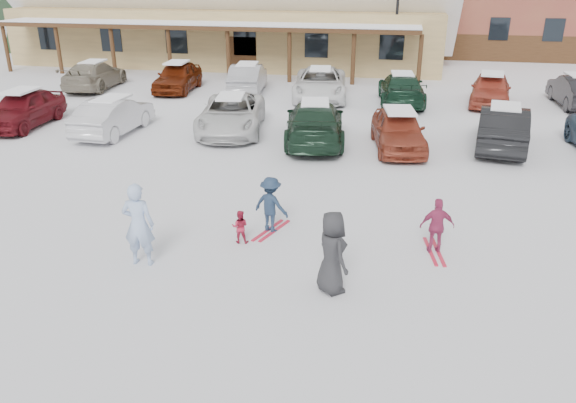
% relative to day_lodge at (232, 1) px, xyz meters
% --- Properties ---
extents(ground, '(160.00, 160.00, 0.00)m').
position_rel_day_lodge_xyz_m(ground, '(9.00, -27.96, -3.94)').
color(ground, white).
rests_on(ground, ground).
extents(day_lodge, '(29.12, 12.50, 10.38)m').
position_rel_day_lodge_xyz_m(day_lodge, '(0.00, 0.00, 0.00)').
color(day_lodge, tan).
rests_on(day_lodge, ground).
extents(lamp_post, '(0.50, 0.25, 6.76)m').
position_rel_day_lodge_xyz_m(lamp_post, '(11.17, -4.64, -0.16)').
color(lamp_post, black).
rests_on(lamp_post, ground).
extents(adult_skier, '(0.73, 0.51, 1.90)m').
position_rel_day_lodge_xyz_m(adult_skier, '(6.36, -28.75, -2.99)').
color(adult_skier, '#A4BDE7').
rests_on(adult_skier, ground).
extents(toddler_red, '(0.43, 0.35, 0.82)m').
position_rel_day_lodge_xyz_m(toddler_red, '(8.21, -27.32, -3.53)').
color(toddler_red, '#B0203C').
rests_on(toddler_red, ground).
extents(child_navy, '(1.04, 0.80, 1.42)m').
position_rel_day_lodge_xyz_m(child_navy, '(8.79, -26.57, -3.23)').
color(child_navy, '#1C2C44').
rests_on(child_navy, ground).
extents(skis_child_navy, '(0.64, 1.39, 0.03)m').
position_rel_day_lodge_xyz_m(skis_child_navy, '(8.79, -26.57, -3.93)').
color(skis_child_navy, red).
rests_on(skis_child_navy, ground).
extents(child_magenta, '(0.82, 0.45, 1.33)m').
position_rel_day_lodge_xyz_m(child_magenta, '(12.75, -26.93, -3.28)').
color(child_magenta, '#A5305C').
rests_on(child_magenta, ground).
extents(skis_child_magenta, '(0.43, 1.41, 0.03)m').
position_rel_day_lodge_xyz_m(skis_child_magenta, '(12.75, -26.93, -3.93)').
color(skis_child_magenta, red).
rests_on(skis_child_magenta, ground).
extents(bystander_dark, '(0.95, 1.01, 1.74)m').
position_rel_day_lodge_xyz_m(bystander_dark, '(10.61, -29.06, -3.07)').
color(bystander_dark, '#29292B').
rests_on(bystander_dark, ground).
extents(parked_car_0, '(2.00, 4.47, 1.49)m').
position_rel_day_lodge_xyz_m(parked_car_0, '(-3.40, -18.83, -3.20)').
color(parked_car_0, '#5F1017').
rests_on(parked_car_0, ground).
extents(parked_car_1, '(1.60, 4.33, 1.41)m').
position_rel_day_lodge_xyz_m(parked_car_1, '(0.73, -19.11, -3.24)').
color(parked_car_1, silver).
rests_on(parked_car_1, ground).
extents(parked_car_2, '(3.22, 5.51, 1.44)m').
position_rel_day_lodge_xyz_m(parked_car_2, '(5.19, -17.94, -3.22)').
color(parked_car_2, silver).
rests_on(parked_car_2, ground).
extents(parked_car_3, '(2.87, 5.50, 1.52)m').
position_rel_day_lodge_xyz_m(parked_car_3, '(8.66, -18.74, -3.18)').
color(parked_car_3, '#183021').
rests_on(parked_car_3, ground).
extents(parked_car_4, '(2.33, 4.41, 1.43)m').
position_rel_day_lodge_xyz_m(parked_car_4, '(11.73, -18.97, -3.23)').
color(parked_car_4, '#953A25').
rests_on(parked_car_4, ground).
extents(parked_car_5, '(2.30, 4.88, 1.54)m').
position_rel_day_lodge_xyz_m(parked_car_5, '(15.42, -18.12, -3.17)').
color(parked_car_5, black).
rests_on(parked_car_5, ground).
extents(parked_car_7, '(2.51, 5.17, 1.45)m').
position_rel_day_lodge_xyz_m(parked_car_7, '(-4.53, -11.08, -3.22)').
color(parked_car_7, gray).
rests_on(parked_car_7, ground).
extents(parked_car_8, '(2.12, 4.55, 1.51)m').
position_rel_day_lodge_xyz_m(parked_car_8, '(0.10, -10.78, -3.19)').
color(parked_car_8, '#5D1C09').
rests_on(parked_car_8, ground).
extents(parked_car_9, '(2.12, 4.66, 1.48)m').
position_rel_day_lodge_xyz_m(parked_car_9, '(3.82, -10.38, -3.20)').
color(parked_car_9, '#A0A0A5').
rests_on(parked_car_9, ground).
extents(parked_car_10, '(3.13, 5.72, 1.52)m').
position_rel_day_lodge_xyz_m(parked_car_10, '(7.77, -11.29, -3.18)').
color(parked_car_10, white).
rests_on(parked_car_10, ground).
extents(parked_car_11, '(2.48, 5.20, 1.46)m').
position_rel_day_lodge_xyz_m(parked_car_11, '(11.74, -11.61, -3.21)').
color(parked_car_11, '#133121').
rests_on(parked_car_11, ground).
extents(parked_car_12, '(2.39, 4.59, 1.49)m').
position_rel_day_lodge_xyz_m(parked_car_12, '(15.89, -10.94, -3.20)').
color(parked_car_12, '#AF442F').
rests_on(parked_car_12, ground).
extents(parked_car_13, '(1.75, 4.53, 1.47)m').
position_rel_day_lodge_xyz_m(parked_car_13, '(19.80, -10.47, -3.21)').
color(parked_car_13, black).
rests_on(parked_car_13, ground).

